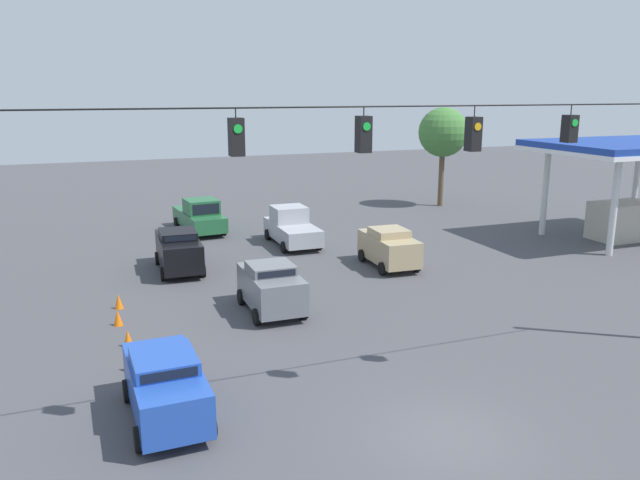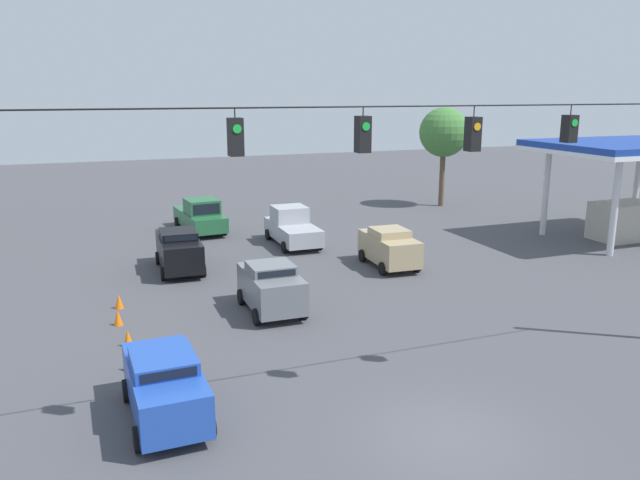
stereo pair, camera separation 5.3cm
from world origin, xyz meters
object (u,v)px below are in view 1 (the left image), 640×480
at_px(sedan_grey_withflow_mid, 271,287).
at_px(tree_horizon_right, 443,133).
at_px(traffic_cone_second, 130,362).
at_px(traffic_cone_nearest, 141,391).
at_px(traffic_cone_third, 128,338).
at_px(gas_station, 629,169).
at_px(pickup_truck_silver_oncoming_deep, 292,227).
at_px(pickup_truck_green_withflow_deep, 200,216).
at_px(sedan_tan_oncoming_far, 389,247).
at_px(sedan_black_withflow_far, 179,250).
at_px(traffic_cone_fifth, 119,301).
at_px(sedan_blue_parked_shoulder, 165,385).
at_px(traffic_cone_fourth, 118,318).
at_px(overhead_signal_span, 416,205).

bearing_deg(sedan_grey_withflow_mid, tree_horizon_right, -136.29).
bearing_deg(tree_horizon_right, traffic_cone_second, 41.41).
bearing_deg(traffic_cone_nearest, traffic_cone_third, -89.11).
distance_m(gas_station, tree_horizon_right, 14.07).
relative_size(pickup_truck_silver_oncoming_deep, gas_station, 0.49).
height_order(pickup_truck_silver_oncoming_deep, tree_horizon_right, tree_horizon_right).
bearing_deg(pickup_truck_green_withflow_deep, traffic_cone_nearest, 75.44).
bearing_deg(gas_station, traffic_cone_third, 12.26).
distance_m(sedan_tan_oncoming_far, traffic_cone_nearest, 16.29).
distance_m(pickup_truck_green_withflow_deep, sedan_tan_oncoming_far, 13.51).
bearing_deg(traffic_cone_nearest, traffic_cone_second, -85.69).
bearing_deg(sedan_black_withflow_far, traffic_cone_fifth, 56.39).
height_order(sedan_blue_parked_shoulder, traffic_cone_fourth, sedan_blue_parked_shoulder).
height_order(overhead_signal_span, traffic_cone_nearest, overhead_signal_span).
relative_size(sedan_grey_withflow_mid, traffic_cone_fourth, 6.28).
distance_m(sedan_grey_withflow_mid, traffic_cone_second, 6.82).
bearing_deg(sedan_tan_oncoming_far, sedan_blue_parked_shoulder, 42.14).
bearing_deg(traffic_cone_third, tree_horizon_right, -141.24).
bearing_deg(overhead_signal_span, pickup_truck_silver_oncoming_deep, -98.34).
distance_m(sedan_tan_oncoming_far, traffic_cone_fifth, 13.13).
height_order(traffic_cone_third, gas_station, gas_station).
relative_size(sedan_blue_parked_shoulder, sedan_tan_oncoming_far, 1.05).
distance_m(sedan_black_withflow_far, gas_station, 25.86).
xyz_separation_m(pickup_truck_green_withflow_deep, traffic_cone_fifth, (5.64, 12.99, -0.67)).
bearing_deg(overhead_signal_span, traffic_cone_fifth, -56.95).
height_order(pickup_truck_green_withflow_deep, traffic_cone_fifth, pickup_truck_green_withflow_deep).
bearing_deg(sedan_black_withflow_far, traffic_cone_nearest, 76.95).
height_order(traffic_cone_fourth, traffic_cone_fifth, same).
distance_m(sedan_blue_parked_shoulder, traffic_cone_second, 3.50).
distance_m(overhead_signal_span, sedan_blue_parked_shoulder, 8.19).
bearing_deg(traffic_cone_nearest, pickup_truck_green_withflow_deep, -104.56).
bearing_deg(overhead_signal_span, sedan_blue_parked_shoulder, -13.33).
bearing_deg(overhead_signal_span, traffic_cone_third, -44.10).
height_order(pickup_truck_green_withflow_deep, traffic_cone_second, pickup_truck_green_withflow_deep).
relative_size(traffic_cone_fourth, gas_station, 0.06).
bearing_deg(sedan_blue_parked_shoulder, sedan_black_withflow_far, -99.82).
relative_size(traffic_cone_nearest, traffic_cone_third, 1.00).
relative_size(overhead_signal_span, sedan_tan_oncoming_far, 5.92).
bearing_deg(sedan_tan_oncoming_far, traffic_cone_third, 24.12).
bearing_deg(traffic_cone_second, traffic_cone_fifth, -90.37).
height_order(traffic_cone_second, gas_station, gas_station).
distance_m(overhead_signal_span, pickup_truck_green_withflow_deep, 24.54).
distance_m(traffic_cone_fourth, tree_horizon_right, 30.54).
height_order(sedan_black_withflow_far, pickup_truck_green_withflow_deep, pickup_truck_green_withflow_deep).
xyz_separation_m(traffic_cone_fourth, gas_station, (-28.81, -4.01, 3.87)).
xyz_separation_m(sedan_black_withflow_far, gas_station, (-25.54, 2.63, 3.13)).
bearing_deg(traffic_cone_second, tree_horizon_right, -138.59).
xyz_separation_m(sedan_tan_oncoming_far, traffic_cone_fifth, (13.01, 1.66, -0.70)).
bearing_deg(gas_station, sedan_grey_withflow_mid, 11.25).
relative_size(pickup_truck_silver_oncoming_deep, traffic_cone_fifth, 8.29).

